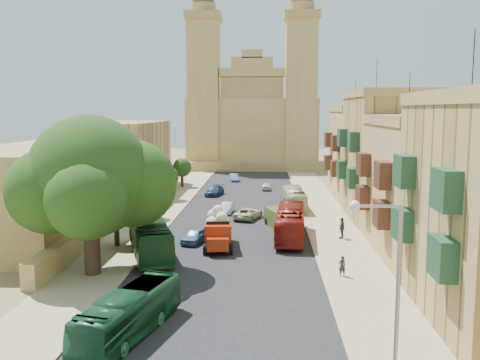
# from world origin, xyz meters

# --- Properties ---
(ground) EXTENTS (260.00, 260.00, 0.00)m
(ground) POSITION_xyz_m (0.00, 0.00, 0.00)
(ground) COLOR olive
(road_surface) EXTENTS (14.00, 140.00, 0.01)m
(road_surface) POSITION_xyz_m (0.00, 30.00, 0.01)
(road_surface) COLOR black
(road_surface) RESTS_ON ground
(sidewalk_east) EXTENTS (5.00, 140.00, 0.01)m
(sidewalk_east) POSITION_xyz_m (9.50, 30.00, 0.01)
(sidewalk_east) COLOR tan
(sidewalk_east) RESTS_ON ground
(sidewalk_west) EXTENTS (5.00, 140.00, 0.01)m
(sidewalk_west) POSITION_xyz_m (-9.50, 30.00, 0.01)
(sidewalk_west) COLOR tan
(sidewalk_west) RESTS_ON ground
(kerb_east) EXTENTS (0.25, 140.00, 0.12)m
(kerb_east) POSITION_xyz_m (7.00, 30.00, 0.06)
(kerb_east) COLOR tan
(kerb_east) RESTS_ON ground
(kerb_west) EXTENTS (0.25, 140.00, 0.12)m
(kerb_west) POSITION_xyz_m (-7.00, 30.00, 0.06)
(kerb_west) COLOR tan
(kerb_west) RESTS_ON ground
(townhouse_b) EXTENTS (9.00, 14.00, 14.90)m
(townhouse_b) POSITION_xyz_m (15.95, 11.00, 5.66)
(townhouse_b) COLOR tan
(townhouse_b) RESTS_ON ground
(townhouse_c) EXTENTS (9.00, 14.00, 17.40)m
(townhouse_c) POSITION_xyz_m (15.95, 25.00, 6.91)
(townhouse_c) COLOR tan
(townhouse_c) RESTS_ON ground
(townhouse_d) EXTENTS (9.00, 14.00, 15.90)m
(townhouse_d) POSITION_xyz_m (15.95, 39.00, 6.16)
(townhouse_d) COLOR tan
(townhouse_d) RESTS_ON ground
(west_wall) EXTENTS (1.00, 40.00, 1.80)m
(west_wall) POSITION_xyz_m (-12.50, 20.00, 0.90)
(west_wall) COLOR tan
(west_wall) RESTS_ON ground
(west_building_low) EXTENTS (10.00, 28.00, 8.40)m
(west_building_low) POSITION_xyz_m (-18.00, 18.00, 4.20)
(west_building_low) COLOR olive
(west_building_low) RESTS_ON ground
(west_building_mid) EXTENTS (10.00, 22.00, 10.00)m
(west_building_mid) POSITION_xyz_m (-18.00, 44.00, 5.00)
(west_building_mid) COLOR tan
(west_building_mid) RESTS_ON ground
(church) EXTENTS (28.00, 22.50, 36.30)m
(church) POSITION_xyz_m (-0.00, 78.61, 9.52)
(church) COLOR tan
(church) RESTS_ON ground
(ficus_tree) EXTENTS (11.43, 10.52, 11.43)m
(ficus_tree) POSITION_xyz_m (-9.40, 4.01, 6.76)
(ficus_tree) COLOR #37251B
(ficus_tree) RESTS_ON ground
(street_tree_a) EXTENTS (2.74, 2.74, 4.21)m
(street_tree_a) POSITION_xyz_m (-10.00, 12.00, 2.81)
(street_tree_a) COLOR #37251B
(street_tree_a) RESTS_ON ground
(street_tree_b) EXTENTS (2.80, 2.80, 4.30)m
(street_tree_b) POSITION_xyz_m (-10.00, 24.00, 2.87)
(street_tree_b) COLOR #37251B
(street_tree_b) RESTS_ON ground
(street_tree_c) EXTENTS (2.91, 2.91, 4.47)m
(street_tree_c) POSITION_xyz_m (-10.00, 36.00, 2.98)
(street_tree_c) COLOR #37251B
(street_tree_c) RESTS_ON ground
(street_tree_d) EXTENTS (2.88, 2.88, 4.42)m
(street_tree_d) POSITION_xyz_m (-10.00, 48.00, 2.95)
(street_tree_d) COLOR #37251B
(street_tree_d) RESTS_ON ground
(streetlamp) EXTENTS (2.11, 0.44, 8.22)m
(streetlamp) POSITION_xyz_m (7.72, -12.00, 5.20)
(streetlamp) COLOR gray
(streetlamp) RESTS_ON ground
(red_truck) EXTENTS (2.90, 6.25, 3.54)m
(red_truck) POSITION_xyz_m (-1.18, 11.81, 1.56)
(red_truck) COLOR #A3270C
(red_truck) RESTS_ON ground
(olive_pickup) EXTENTS (3.19, 4.81, 1.83)m
(olive_pickup) POSITION_xyz_m (4.31, 20.00, 0.89)
(olive_pickup) COLOR #39531F
(olive_pickup) RESTS_ON ground
(bus_green_south) EXTENTS (4.12, 8.95, 2.43)m
(bus_green_south) POSITION_xyz_m (-4.12, -6.39, 1.21)
(bus_green_south) COLOR #154C2B
(bus_green_south) RESTS_ON ground
(bus_green_north) EXTENTS (5.89, 11.23, 3.06)m
(bus_green_north) POSITION_xyz_m (-6.50, 9.19, 1.53)
(bus_green_north) COLOR #184A20
(bus_green_north) RESTS_ON ground
(bus_red_east) EXTENTS (3.16, 10.66, 2.93)m
(bus_red_east) POSITION_xyz_m (5.16, 15.19, 1.46)
(bus_red_east) COLOR maroon
(bus_red_east) RESTS_ON ground
(bus_cream_east) EXTENTS (2.53, 9.07, 2.50)m
(bus_cream_east) POSITION_xyz_m (6.29, 30.30, 1.25)
(bus_cream_east) COLOR beige
(bus_cream_east) RESTS_ON ground
(car_blue_a) EXTENTS (2.57, 4.06, 1.29)m
(car_blue_a) POSITION_xyz_m (-3.33, 13.34, 0.64)
(car_blue_a) COLOR teal
(car_blue_a) RESTS_ON ground
(car_white_a) EXTENTS (1.76, 3.81, 1.21)m
(car_white_a) POSITION_xyz_m (-1.54, 27.25, 0.61)
(car_white_a) COLOR silver
(car_white_a) RESTS_ON ground
(car_cream) EXTENTS (3.44, 4.97, 1.26)m
(car_cream) POSITION_xyz_m (1.00, 24.01, 0.63)
(car_cream) COLOR #B8B592
(car_cream) RESTS_ON ground
(car_dkblue) EXTENTS (2.69, 4.81, 1.32)m
(car_dkblue) POSITION_xyz_m (-4.23, 39.89, 0.66)
(car_dkblue) COLOR navy
(car_dkblue) RESTS_ON ground
(car_white_b) EXTENTS (1.31, 3.20, 1.09)m
(car_white_b) POSITION_xyz_m (2.93, 45.25, 0.54)
(car_white_b) COLOR silver
(car_white_b) RESTS_ON ground
(car_blue_b) EXTENTS (1.85, 3.80, 1.20)m
(car_blue_b) POSITION_xyz_m (-2.46, 55.10, 0.60)
(car_blue_b) COLOR #528ACC
(car_blue_b) RESTS_ON ground
(pedestrian_a) EXTENTS (0.63, 0.51, 1.49)m
(pedestrian_a) POSITION_xyz_m (8.34, 4.32, 0.74)
(pedestrian_a) COLOR #252326
(pedestrian_a) RESTS_ON ground
(pedestrian_c) EXTENTS (0.92, 1.25, 1.97)m
(pedestrian_c) POSITION_xyz_m (9.88, 15.61, 0.98)
(pedestrian_c) COLOR #37383D
(pedestrian_c) RESTS_ON ground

